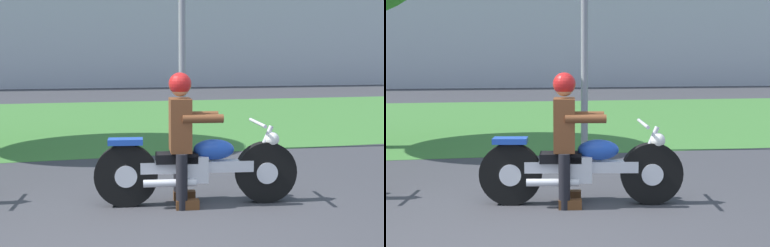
{
  "view_description": "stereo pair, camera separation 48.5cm",
  "coord_description": "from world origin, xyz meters",
  "views": [
    {
      "loc": [
        -0.68,
        -3.77,
        1.49
      ],
      "look_at": [
        0.73,
        1.3,
        0.85
      ],
      "focal_mm": 45.33,
      "sensor_mm": 36.0,
      "label": 1
    },
    {
      "loc": [
        -0.21,
        -3.88,
        1.49
      ],
      "look_at": [
        0.73,
        1.3,
        0.85
      ],
      "focal_mm": 45.33,
      "sensor_mm": 36.0,
      "label": 2
    }
  ],
  "objects": [
    {
      "name": "rider_lead",
      "position": [
        0.57,
        1.13,
        0.83
      ],
      "size": [
        0.6,
        0.52,
        1.41
      ],
      "rotation": [
        0.0,
        0.0,
        -0.16
      ],
      "color": "black",
      "rests_on": "ground"
    },
    {
      "name": "motorcycle_lead",
      "position": [
        0.74,
        1.1,
        0.4
      ],
      "size": [
        2.16,
        0.69,
        0.89
      ],
      "rotation": [
        0.0,
        0.0,
        -0.16
      ],
      "color": "black",
      "rests_on": "ground"
    },
    {
      "name": "grass_verge",
      "position": [
        0.0,
        9.99,
        0.0
      ],
      "size": [
        60.0,
        12.0,
        0.01
      ],
      "primitive_type": "cube",
      "color": "#3D7533",
      "rests_on": "ground"
    },
    {
      "name": "ground",
      "position": [
        0.0,
        0.0,
        0.0
      ],
      "size": [
        120.0,
        120.0,
        0.0
      ],
      "primitive_type": "plane",
      "color": "#38383D"
    }
  ]
}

